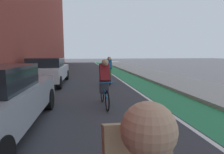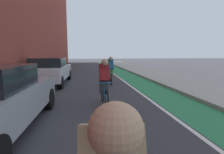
% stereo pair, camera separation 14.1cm
% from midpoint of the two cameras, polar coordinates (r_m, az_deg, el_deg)
% --- Properties ---
extents(ground_plane, '(98.72, 98.72, 0.00)m').
position_cam_midpoint_polar(ground_plane, '(11.35, -6.92, -1.43)').
color(ground_plane, '#38383D').
extents(bike_lane_paint, '(1.60, 44.87, 0.00)m').
position_cam_midpoint_polar(bike_lane_paint, '(13.74, 4.58, 0.19)').
color(bike_lane_paint, '#2D8451').
rests_on(bike_lane_paint, ground).
extents(lane_divider_stripe, '(0.12, 44.87, 0.00)m').
position_cam_midpoint_polar(lane_divider_stripe, '(13.54, 0.89, 0.11)').
color(lane_divider_stripe, white).
rests_on(lane_divider_stripe, ground).
extents(sidewalk_right, '(3.16, 44.87, 0.14)m').
position_cam_midpoint_polar(sidewalk_right, '(14.50, 13.74, 0.66)').
color(sidewalk_right, '#A8A59E').
rests_on(sidewalk_right, ground).
extents(parked_sedan_white, '(2.14, 4.43, 1.53)m').
position_cam_midpoint_polar(parked_sedan_white, '(10.86, -20.64, 1.91)').
color(parked_sedan_white, silver).
rests_on(parked_sedan_white, ground).
extents(cyclist_trailing, '(0.48, 1.71, 1.61)m').
position_cam_midpoint_polar(cyclist_trailing, '(5.90, -3.18, -1.85)').
color(cyclist_trailing, black).
rests_on(cyclist_trailing, ground).
extents(cyclist_far, '(0.48, 1.70, 1.61)m').
position_cam_midpoint_polar(cyclist_far, '(10.25, -1.42, 2.43)').
color(cyclist_far, black).
rests_on(cyclist_far, ground).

